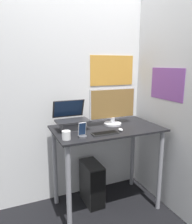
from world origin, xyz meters
The scene contains 11 objects.
ground_plane centered at (0.00, 0.00, 0.00)m, with size 12.00×12.00×0.00m, color black.
wall_back centered at (0.00, 0.74, 1.30)m, with size 6.00×0.06×2.60m.
wall_side_right centered at (0.65, 0.00, 1.30)m, with size 0.06×6.00×2.60m.
desk centered at (0.00, 0.33, 0.76)m, with size 1.14×0.66×0.93m.
laptop centered at (-0.36, 0.41, 1.02)m, with size 0.34×0.28×0.29m.
monitor centered at (0.11, 0.41, 1.13)m, with size 0.54×0.19×0.40m.
keyboard centered at (-0.12, 0.13, 0.94)m, with size 0.26×0.09×0.02m.
mouse centered at (0.07, 0.16, 0.95)m, with size 0.04×0.06×0.03m.
cell_phone centered at (-0.35, 0.13, 0.98)m, with size 0.08×0.08×0.14m.
computer_tower centered at (-0.12, 0.45, 0.24)m, with size 0.18×0.37×0.49m.
mug centered at (-0.50, 0.13, 0.97)m, with size 0.08×0.08×0.08m.
Camera 1 is at (-0.99, -1.68, 1.59)m, focal length 35.00 mm.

